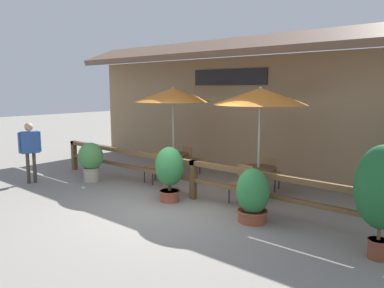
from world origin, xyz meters
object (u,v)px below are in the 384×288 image
Objects in this scene: chair_middle_wallside at (269,172)px; potted_plant_broad_leaf at (253,196)px; chair_near_streetside at (156,165)px; potted_plant_corner_fern at (382,190)px; patio_umbrella_middle at (260,96)px; chair_middle_streetside at (242,182)px; patio_umbrella_near at (173,95)px; potted_plant_small_flowering at (170,170)px; chair_near_wallside at (190,158)px; dining_table_middle at (258,173)px; dining_table_near at (173,159)px; pedestrian at (30,144)px; potted_plant_entrance_palm at (91,159)px.

potted_plant_broad_leaf reaches higher than chair_middle_wallside.
chair_near_streetside is 6.27m from potted_plant_corner_fern.
patio_umbrella_middle is 2.08m from chair_middle_streetside.
patio_umbrella_near is at bearing 178.84° from patio_umbrella_middle.
potted_plant_small_flowering reaches higher than potted_plant_broad_leaf.
dining_table_middle is at bearing 167.12° from chair_near_wallside.
chair_near_streetside is (-0.02, -0.72, -0.09)m from dining_table_near.
potted_plant_corner_fern is at bearing -16.71° from dining_table_near.
chair_near_streetside is 3.01m from dining_table_middle.
chair_near_wallside is at bearing 161.64° from pedestrian.
chair_middle_streetside is 0.48× the size of potted_plant_corner_fern.
patio_umbrella_middle reaches higher than potted_plant_entrance_palm.
potted_plant_entrance_palm is (-4.44, -1.77, -1.82)m from patio_umbrella_middle.
potted_plant_broad_leaf reaches higher than chair_middle_streetside.
chair_near_streetside is 1.86m from potted_plant_small_flowering.
pedestrian is (-5.55, -2.30, 0.60)m from chair_middle_streetside.
chair_middle_streetside reaches higher than dining_table_middle.
patio_umbrella_middle is at bearing -1.16° from dining_table_near.
potted_plant_small_flowering is 0.76× the size of pedestrian.
potted_plant_small_flowering is at bearing -49.17° from dining_table_near.
chair_middle_wallside is at bearing 143.00° from potted_plant_corner_fern.
potted_plant_broad_leaf is at bearing -63.05° from patio_umbrella_middle.
potted_plant_entrance_palm is (-1.53, -1.83, -1.82)m from patio_umbrella_near.
chair_near_streetside is 1.88m from potted_plant_entrance_palm.
potted_plant_entrance_palm is 0.66× the size of pedestrian.
chair_middle_streetside is at bearing 13.88° from potted_plant_entrance_palm.
patio_umbrella_middle reaches higher than pedestrian.
pedestrian is at bearing -132.72° from chair_near_streetside.
potted_plant_corner_fern reaches higher than pedestrian.
patio_umbrella_near reaches higher than potted_plant_small_flowering.
potted_plant_corner_fern reaches higher than chair_middle_wallside.
potted_plant_entrance_palm is at bearing -178.50° from potted_plant_small_flowering.
patio_umbrella_near is 1.48× the size of potted_plant_corner_fern.
chair_near_streetside is at bearing -91.23° from patio_umbrella_near.
chair_middle_wallside is at bearing 140.61° from pedestrian.
chair_middle_streetside is at bearing -14.30° from dining_table_near.
chair_middle_streetside is (-0.02, -0.68, -0.09)m from dining_table_middle.
dining_table_near is 4.10m from potted_plant_broad_leaf.
dining_table_middle is 4.79m from potted_plant_entrance_palm.
chair_middle_streetside is 1.00× the size of chair_middle_wallside.
chair_near_wallside is (0.03, 1.45, 0.00)m from chair_near_streetside.
dining_table_near is 4.07m from pedestrian.
dining_table_near is at bearing 0.00° from patio_umbrella_near.
dining_table_near is 6.41m from potted_plant_corner_fern.
chair_near_streetside and chair_middle_streetside have the same top height.
potted_plant_corner_fern is at bearing -3.82° from potted_plant_broad_leaf.
patio_umbrella_middle is 1.57× the size of pedestrian.
chair_middle_wallside is 0.48× the size of potted_plant_corner_fern.
potted_plant_entrance_palm is at bearing -178.34° from potted_plant_broad_leaf.
dining_table_near is 2.39m from potted_plant_entrance_palm.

